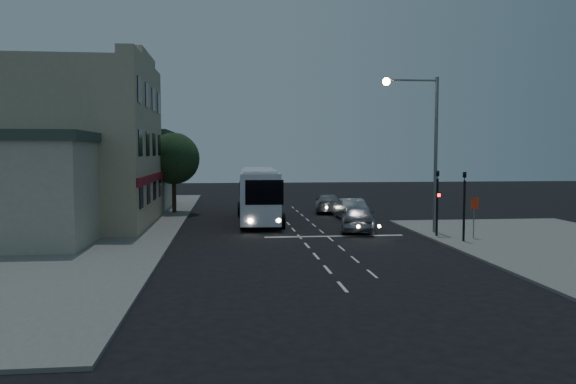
{
  "coord_description": "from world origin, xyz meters",
  "views": [
    {
      "loc": [
        -4.03,
        -29.32,
        4.76
      ],
      "look_at": [
        -0.11,
        7.09,
        2.2
      ],
      "focal_mm": 35.0,
      "sensor_mm": 36.0,
      "label": 1
    }
  ],
  "objects": [
    {
      "name": "car_suv",
      "position": [
        3.82,
        3.8,
        0.84
      ],
      "size": [
        3.07,
        5.26,
        1.68
      ],
      "primitive_type": "imported",
      "rotation": [
        0.0,
        0.0,
        2.91
      ],
      "color": "gray",
      "rests_on": "ground"
    },
    {
      "name": "ground",
      "position": [
        0.0,
        0.0,
        0.0
      ],
      "size": [
        120.0,
        120.0,
        0.0
      ],
      "primitive_type": "plane",
      "color": "black"
    },
    {
      "name": "tour_bus",
      "position": [
        -1.88,
        9.65,
        1.97
      ],
      "size": [
        2.89,
        11.95,
        3.65
      ],
      "rotation": [
        0.0,
        0.0,
        -0.04
      ],
      "color": "white",
      "rests_on": "ground"
    },
    {
      "name": "low_building_south",
      "position": [
        -14.5,
        -0.5,
        3.0
      ],
      "size": [
        7.4,
        5.4,
        5.7
      ],
      "color": "tan",
      "rests_on": "sidewalk_far"
    },
    {
      "name": "traffic_signal_side",
      "position": [
        8.3,
        -1.2,
        2.42
      ],
      "size": [
        0.18,
        0.15,
        4.1
      ],
      "color": "black",
      "rests_on": "sidewalk_near"
    },
    {
      "name": "streetlight",
      "position": [
        7.34,
        2.2,
        5.73
      ],
      "size": [
        3.32,
        0.44,
        9.0
      ],
      "color": "slate",
      "rests_on": "sidewalk_near"
    },
    {
      "name": "road_markings",
      "position": [
        1.29,
        3.31,
        0.0
      ],
      "size": [
        8.0,
        30.55,
        0.01
      ],
      "color": "silver",
      "rests_on": "ground"
    },
    {
      "name": "car_sedan_a",
      "position": [
        4.62,
        9.86,
        0.76
      ],
      "size": [
        1.63,
        4.62,
        1.52
      ],
      "primitive_type": "imported",
      "rotation": [
        0.0,
        0.0,
        3.15
      ],
      "color": "#BEBEBE",
      "rests_on": "ground"
    },
    {
      "name": "regulatory_sign",
      "position": [
        9.3,
        -0.24,
        1.6
      ],
      "size": [
        0.45,
        0.12,
        2.2
      ],
      "color": "slate",
      "rests_on": "sidewalk_near"
    },
    {
      "name": "street_tree",
      "position": [
        -8.21,
        15.02,
        4.5
      ],
      "size": [
        4.0,
        4.0,
        6.2
      ],
      "color": "black",
      "rests_on": "sidewalk_far"
    },
    {
      "name": "main_building",
      "position": [
        -13.96,
        8.0,
        5.16
      ],
      "size": [
        10.12,
        12.0,
        11.0
      ],
      "color": "tan",
      "rests_on": "sidewalk_far"
    },
    {
      "name": "sidewalk_far",
      "position": [
        -13.0,
        8.0,
        0.06
      ],
      "size": [
        12.0,
        50.0,
        0.12
      ],
      "primitive_type": "cube",
      "color": "slate",
      "rests_on": "ground"
    },
    {
      "name": "traffic_signal_main",
      "position": [
        7.6,
        0.78,
        2.42
      ],
      "size": [
        0.25,
        0.35,
        4.1
      ],
      "color": "black",
      "rests_on": "sidewalk_near"
    },
    {
      "name": "low_building_north",
      "position": [
        -13.5,
        20.0,
        3.39
      ],
      "size": [
        9.4,
        9.4,
        6.5
      ],
      "color": "tan",
      "rests_on": "sidewalk_far"
    },
    {
      "name": "car_sedan_b",
      "position": [
        3.96,
        14.85,
        0.72
      ],
      "size": [
        2.8,
        5.21,
        1.44
      ],
      "primitive_type": "imported",
      "rotation": [
        0.0,
        0.0,
        2.98
      ],
      "color": "gray",
      "rests_on": "ground"
    }
  ]
}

